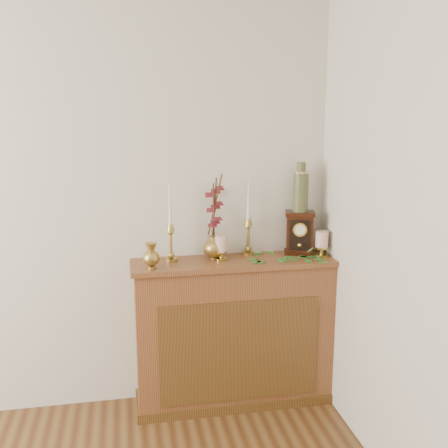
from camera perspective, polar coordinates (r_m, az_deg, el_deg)
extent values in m
cube|color=brown|center=(3.32, 1.11, -11.89)|extent=(1.20, 0.30, 0.90)
cube|color=brown|center=(3.20, 1.68, -13.71)|extent=(0.96, 0.01, 0.63)
cube|color=brown|center=(3.16, 1.14, -4.16)|extent=(1.24, 0.34, 0.03)
cube|color=brown|center=(3.51, 1.08, -18.17)|extent=(1.23, 0.33, 0.06)
cylinder|color=#A78C42|center=(3.13, -5.78, -3.89)|extent=(0.08, 0.08, 0.02)
sphere|color=#A78C42|center=(3.13, -5.79, -3.38)|extent=(0.04, 0.04, 0.04)
cylinder|color=#A78C42|center=(3.11, -5.82, -2.19)|extent=(0.02, 0.02, 0.13)
sphere|color=#A78C42|center=(3.09, -5.84, -0.90)|extent=(0.03, 0.03, 0.03)
cone|color=#A78C42|center=(3.09, -5.86, -0.39)|extent=(0.05, 0.05, 0.04)
cone|color=silver|center=(3.06, -5.91, 2.07)|extent=(0.02, 0.02, 0.24)
cylinder|color=#A78C42|center=(3.26, 2.63, -3.20)|extent=(0.08, 0.08, 0.02)
sphere|color=#A78C42|center=(3.25, 2.63, -2.71)|extent=(0.04, 0.04, 0.04)
cylinder|color=#A78C42|center=(3.24, 2.64, -1.56)|extent=(0.02, 0.02, 0.13)
sphere|color=#A78C42|center=(3.22, 2.66, -0.31)|extent=(0.03, 0.03, 0.03)
cone|color=#A78C42|center=(3.22, 2.66, 0.20)|extent=(0.05, 0.05, 0.04)
cone|color=silver|center=(3.19, 2.68, 2.57)|extent=(0.02, 0.02, 0.24)
cylinder|color=#A78C42|center=(3.00, -7.88, -4.71)|extent=(0.05, 0.05, 0.02)
sphere|color=#A78C42|center=(2.98, -7.92, -3.69)|extent=(0.09, 0.09, 0.09)
cone|color=#A78C42|center=(2.96, -7.95, -2.50)|extent=(0.07, 0.07, 0.05)
cylinder|color=#A78C42|center=(3.18, -1.04, -3.69)|extent=(0.06, 0.06, 0.01)
ellipsoid|color=#A78C42|center=(3.16, -1.05, -2.63)|extent=(0.14, 0.14, 0.12)
cylinder|color=#A78C42|center=(3.15, -1.05, -1.57)|extent=(0.07, 0.07, 0.03)
cylinder|color=#472819|center=(3.12, -1.13, 1.52)|extent=(0.03, 0.09, 0.33)
cylinder|color=#472819|center=(3.12, -1.05, 1.79)|extent=(0.02, 0.07, 0.37)
cylinder|color=#472819|center=(3.12, -0.99, 2.06)|extent=(0.08, 0.11, 0.39)
cylinder|color=#B49B3F|center=(3.15, -0.34, -3.80)|extent=(0.08, 0.08, 0.01)
cylinder|color=#B49B3F|center=(3.14, -0.34, -3.38)|extent=(0.02, 0.02, 0.04)
cylinder|color=#B49B3F|center=(3.14, -0.34, -3.02)|extent=(0.07, 0.07, 0.01)
cylinder|color=#FFE5C7|center=(3.12, -0.34, -2.16)|extent=(0.07, 0.07, 0.09)
cylinder|color=#472819|center=(3.11, -0.34, -1.28)|extent=(0.00, 0.00, 0.01)
cylinder|color=#B49B3F|center=(3.28, 10.54, -3.35)|extent=(0.09, 0.09, 0.02)
cylinder|color=#B49B3F|center=(3.27, 10.55, -2.91)|extent=(0.02, 0.02, 0.04)
cylinder|color=#B49B3F|center=(3.27, 10.57, -2.53)|extent=(0.08, 0.08, 0.01)
cylinder|color=#FFE5C7|center=(3.25, 10.60, -1.63)|extent=(0.08, 0.08, 0.10)
cylinder|color=#472819|center=(3.24, 10.64, -0.71)|extent=(0.00, 0.00, 0.01)
cube|color=#346A28|center=(3.22, 8.39, -3.65)|extent=(0.06, 0.06, 0.00)
cube|color=#346A28|center=(3.11, 4.57, -4.12)|extent=(0.06, 0.06, 0.00)
cube|color=#346A28|center=(3.15, 8.39, -3.98)|extent=(0.06, 0.06, 0.00)
cube|color=#346A28|center=(3.20, 9.11, -3.76)|extent=(0.05, 0.04, 0.00)
cube|color=#346A28|center=(3.21, 8.79, -3.68)|extent=(0.04, 0.05, 0.00)
cube|color=#346A28|center=(3.12, 5.97, -4.06)|extent=(0.06, 0.06, 0.00)
cube|color=#346A28|center=(3.17, 3.88, -3.79)|extent=(0.06, 0.06, 0.00)
cube|color=#346A28|center=(3.10, 7.07, -4.23)|extent=(0.05, 0.06, 0.00)
cube|color=#346A28|center=(3.24, 7.76, -3.53)|extent=(0.06, 0.06, 0.00)
cube|color=#346A28|center=(3.14, 7.00, -4.02)|extent=(0.06, 0.06, 0.00)
cube|color=#346A28|center=(3.09, 6.52, -4.23)|extent=(0.06, 0.06, 0.00)
cube|color=#346A28|center=(3.19, 8.15, -3.77)|extent=(0.06, 0.06, 0.00)
cube|color=#346A28|center=(3.08, 6.45, -4.29)|extent=(0.06, 0.06, 0.00)
cube|color=#346A28|center=(3.10, 3.70, -3.24)|extent=(0.05, 0.04, 0.03)
cube|color=#346A28|center=(3.06, 5.08, -3.11)|extent=(0.05, 0.05, 0.03)
cube|color=#346A28|center=(3.18, 9.37, -2.79)|extent=(0.05, 0.04, 0.03)
cube|color=black|center=(3.32, 8.13, -3.04)|extent=(0.21, 0.17, 0.02)
cube|color=black|center=(3.30, 8.19, -1.09)|extent=(0.18, 0.15, 0.23)
cube|color=black|center=(3.27, 8.26, 1.13)|extent=(0.21, 0.17, 0.03)
cube|color=black|center=(3.24, 8.25, -1.23)|extent=(0.12, 0.04, 0.19)
cylinder|color=yellow|center=(3.23, 8.27, -0.63)|extent=(0.09, 0.03, 0.09)
cylinder|color=silver|center=(3.23, 8.27, -0.63)|extent=(0.06, 0.02, 0.06)
sphere|color=yellow|center=(3.26, 8.21, -2.29)|extent=(0.03, 0.03, 0.03)
cylinder|color=#1B372B|center=(3.25, 8.33, 3.40)|extent=(0.09, 0.09, 0.24)
cylinder|color=#1B372B|center=(3.23, 8.41, 5.97)|extent=(0.05, 0.05, 0.08)
cylinder|color=tan|center=(3.23, 8.40, 5.54)|extent=(0.07, 0.07, 0.02)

